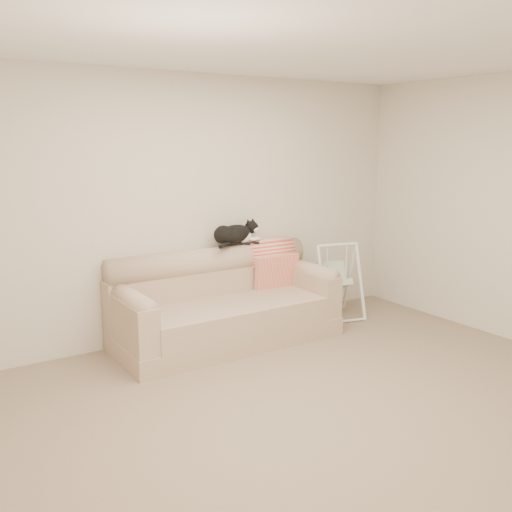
{
  "coord_description": "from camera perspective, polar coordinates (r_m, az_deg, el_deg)",
  "views": [
    {
      "loc": [
        -2.59,
        -3.1,
        1.97
      ],
      "look_at": [
        0.25,
        1.27,
        0.9
      ],
      "focal_mm": 40.0,
      "sensor_mm": 36.0,
      "label": 1
    }
  ],
  "objects": [
    {
      "name": "remote_b",
      "position": [
        5.94,
        -0.52,
        1.31
      ],
      "size": [
        0.18,
        0.11,
        0.02
      ],
      "color": "black",
      "rests_on": "sofa"
    },
    {
      "name": "baby_swing",
      "position": [
        6.46,
        8.0,
        -2.38
      ],
      "size": [
        0.63,
        0.65,
        0.85
      ],
      "color": "white",
      "rests_on": "ground"
    },
    {
      "name": "ground_plane",
      "position": [
        4.5,
        6.37,
        -14.42
      ],
      "size": [
        5.0,
        5.0,
        0.0
      ],
      "primitive_type": "plane",
      "color": "#7C6959",
      "rests_on": "ground"
    },
    {
      "name": "throw_blanket",
      "position": [
        6.12,
        1.34,
        -0.12
      ],
      "size": [
        0.52,
        0.38,
        0.58
      ],
      "color": "red",
      "rests_on": "sofa"
    },
    {
      "name": "sofa",
      "position": [
        5.67,
        -3.28,
        -5.01
      ],
      "size": [
        2.2,
        0.93,
        0.9
      ],
      "color": "tan",
      "rests_on": "ground"
    },
    {
      "name": "tuxedo_cat",
      "position": [
        5.85,
        -2.12,
        2.22
      ],
      "size": [
        0.62,
        0.39,
        0.25
      ],
      "color": "black",
      "rests_on": "sofa"
    },
    {
      "name": "room_shell",
      "position": [
        4.07,
        6.86,
        5.29
      ],
      "size": [
        5.04,
        4.04,
        2.6
      ],
      "color": "beige",
      "rests_on": "ground"
    },
    {
      "name": "remote_a",
      "position": [
        5.88,
        -2.27,
        1.21
      ],
      "size": [
        0.18,
        0.06,
        0.03
      ],
      "color": "black",
      "rests_on": "sofa"
    }
  ]
}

